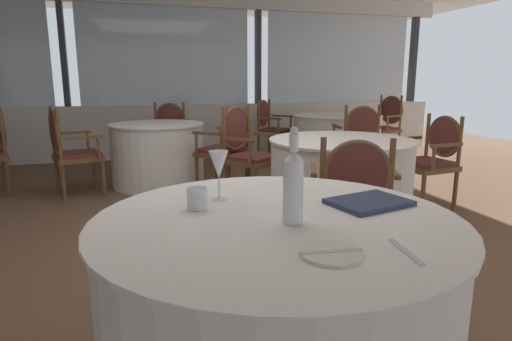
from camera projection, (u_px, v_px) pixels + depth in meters
name	position (u px, v px, depth m)	size (l,w,h in m)	color
ground_plane	(216.00, 248.00, 3.20)	(14.00, 14.00, 0.00)	brown
window_wall_far	(168.00, 92.00, 6.78)	(9.57, 0.14, 2.61)	silver
foreground_table	(276.00, 308.00, 1.65)	(1.36, 1.36, 0.74)	white
side_plate	(331.00, 253.00, 1.23)	(0.19, 0.19, 0.01)	silver
butter_knife	(331.00, 251.00, 1.23)	(0.19, 0.02, 0.00)	silver
dinner_fork	(405.00, 251.00, 1.25)	(0.19, 0.02, 0.00)	silver
water_bottle	(293.00, 185.00, 1.48)	(0.07, 0.07, 0.34)	white
wine_glass	(219.00, 166.00, 1.77)	(0.08, 0.08, 0.21)	white
water_tumbler	(197.00, 198.00, 1.66)	(0.08, 0.08, 0.08)	white
menu_book	(369.00, 202.00, 1.72)	(0.30, 0.22, 0.02)	#2D3856
background_table_0	(336.00, 140.00, 6.32)	(1.30, 1.30, 0.74)	white
dining_chair_0_0	(359.00, 137.00, 5.22)	(0.60, 0.55, 0.95)	brown
dining_chair_0_1	(386.00, 121.00, 6.86)	(0.58, 0.62, 1.01)	brown
dining_chair_0_2	(270.00, 125.00, 6.75)	(0.66, 0.66, 0.94)	brown
background_table_1	(158.00, 154.00, 5.06)	(1.11, 1.11, 0.74)	white
dining_chair_1_0	(228.00, 144.00, 4.59)	(0.66, 0.66, 0.95)	brown
dining_chair_1_1	(169.00, 130.00, 5.98)	(0.60, 0.55, 0.93)	brown
dining_chair_1_2	(68.00, 146.00, 4.50)	(0.58, 0.62, 0.97)	brown
background_table_2	(340.00, 181.00, 3.73)	(1.26, 1.26, 0.74)	white
dining_chair_2_0	(433.00, 155.00, 4.10)	(0.52, 0.58, 0.91)	brown
dining_chair_2_1	(245.00, 147.00, 4.31)	(0.66, 0.65, 0.99)	brown
dining_chair_2_2	(353.00, 195.00, 2.67)	(0.64, 0.60, 0.90)	brown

